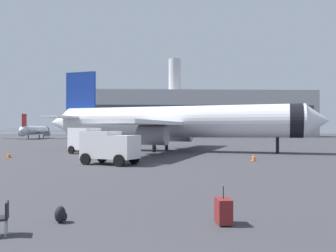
% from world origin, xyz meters
% --- Properties ---
extents(airplane_at_gate, '(34.60, 31.67, 10.50)m').
position_xyz_m(airplane_at_gate, '(2.52, 39.07, 3.66)').
color(airplane_at_gate, white).
rests_on(airplane_at_gate, ground).
extents(airplane_taxiing, '(20.66, 22.99, 6.78)m').
position_xyz_m(airplane_taxiing, '(-34.26, 98.03, 2.36)').
color(airplane_taxiing, silver).
rests_on(airplane_taxiing, ground).
extents(service_truck, '(5.14, 4.67, 2.90)m').
position_xyz_m(service_truck, '(-7.17, 34.94, 1.61)').
color(service_truck, white).
rests_on(service_truck, ground).
extents(cargo_van, '(4.82, 3.93, 2.60)m').
position_xyz_m(cargo_van, '(-3.48, 23.33, 1.45)').
color(cargo_van, white).
rests_on(cargo_van, ground).
extents(safety_cone_near, '(0.44, 0.44, 0.62)m').
position_xyz_m(safety_cone_near, '(-13.93, 30.13, 0.31)').
color(safety_cone_near, '#F2590C').
rests_on(safety_cone_near, ground).
extents(safety_cone_mid, '(0.44, 0.44, 0.63)m').
position_xyz_m(safety_cone_mid, '(8.59, 25.70, 0.31)').
color(safety_cone_mid, '#F2590C').
rests_on(safety_cone_mid, ground).
extents(safety_cone_far, '(0.44, 0.44, 0.64)m').
position_xyz_m(safety_cone_far, '(-9.92, 40.38, 0.31)').
color(safety_cone_far, '#F2590C').
rests_on(safety_cone_far, ground).
extents(safety_cone_outer, '(0.44, 0.44, 0.61)m').
position_xyz_m(safety_cone_outer, '(0.24, 43.76, 0.30)').
color(safety_cone_outer, '#F2590C').
rests_on(safety_cone_outer, ground).
extents(rolling_suitcase, '(0.44, 0.66, 1.10)m').
position_xyz_m(rolling_suitcase, '(1.97, 6.16, 0.39)').
color(rolling_suitcase, maroon).
rests_on(rolling_suitcase, ground).
extents(traveller_backpack, '(0.36, 0.40, 0.48)m').
position_xyz_m(traveller_backpack, '(-2.80, 6.55, 0.23)').
color(traveller_backpack, black).
rests_on(traveller_backpack, ground).
extents(gate_chair, '(0.60, 0.60, 0.86)m').
position_xyz_m(gate_chair, '(-4.01, 5.37, 0.50)').
color(gate_chair, black).
rests_on(gate_chair, ground).
extents(terminal_building, '(79.04, 20.92, 27.82)m').
position_xyz_m(terminal_building, '(15.92, 119.92, 8.03)').
color(terminal_building, '#B2B2B7').
rests_on(terminal_building, ground).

